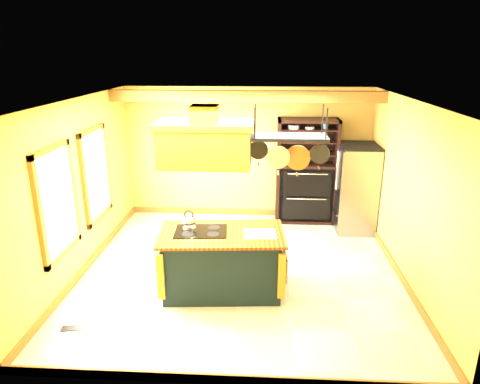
# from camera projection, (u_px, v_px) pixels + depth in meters

# --- Properties ---
(floor) EXTENTS (5.00, 5.00, 0.00)m
(floor) POSITION_uv_depth(u_px,v_px,m) (241.00, 270.00, 6.90)
(floor) COLOR beige
(floor) RESTS_ON ground
(ceiling) EXTENTS (5.00, 5.00, 0.00)m
(ceiling) POSITION_uv_depth(u_px,v_px,m) (241.00, 100.00, 6.05)
(ceiling) COLOR white
(ceiling) RESTS_ON wall_back
(wall_back) EXTENTS (5.00, 0.02, 2.70)m
(wall_back) POSITION_uv_depth(u_px,v_px,m) (248.00, 153.00, 8.84)
(wall_back) COLOR gold
(wall_back) RESTS_ON floor
(wall_front) EXTENTS (5.00, 0.02, 2.70)m
(wall_front) POSITION_uv_depth(u_px,v_px,m) (226.00, 271.00, 4.10)
(wall_front) COLOR gold
(wall_front) RESTS_ON floor
(wall_left) EXTENTS (0.02, 5.00, 2.70)m
(wall_left) POSITION_uv_depth(u_px,v_px,m) (80.00, 188.00, 6.61)
(wall_left) COLOR gold
(wall_left) RESTS_ON floor
(wall_right) EXTENTS (0.02, 5.00, 2.70)m
(wall_right) POSITION_uv_depth(u_px,v_px,m) (409.00, 194.00, 6.34)
(wall_right) COLOR gold
(wall_right) RESTS_ON floor
(ceiling_beam) EXTENTS (5.00, 0.15, 0.20)m
(ceiling_beam) POSITION_uv_depth(u_px,v_px,m) (246.00, 96.00, 7.70)
(ceiling_beam) COLOR brown
(ceiling_beam) RESTS_ON ceiling
(window_near) EXTENTS (0.06, 1.06, 1.56)m
(window_near) POSITION_uv_depth(u_px,v_px,m) (58.00, 202.00, 5.83)
(window_near) COLOR brown
(window_near) RESTS_ON wall_left
(window_far) EXTENTS (0.06, 1.06, 1.56)m
(window_far) POSITION_uv_depth(u_px,v_px,m) (96.00, 174.00, 7.16)
(window_far) COLOR brown
(window_far) RESTS_ON wall_left
(kitchen_island) EXTENTS (1.84, 1.11, 1.11)m
(kitchen_island) POSITION_uv_depth(u_px,v_px,m) (222.00, 261.00, 6.18)
(kitchen_island) COLOR black
(kitchen_island) RESTS_ON floor
(range_hood) EXTENTS (1.28, 0.72, 0.80)m
(range_hood) POSITION_uv_depth(u_px,v_px,m) (205.00, 142.00, 5.64)
(range_hood) COLOR gold
(range_hood) RESTS_ON ceiling
(pot_rack) EXTENTS (1.05, 0.50, 0.87)m
(pot_rack) POSITION_uv_depth(u_px,v_px,m) (289.00, 144.00, 5.59)
(pot_rack) COLOR black
(pot_rack) RESTS_ON ceiling
(refrigerator) EXTENTS (0.72, 0.85, 1.66)m
(refrigerator) POSITION_uv_depth(u_px,v_px,m) (355.00, 190.00, 8.27)
(refrigerator) COLOR gray
(refrigerator) RESTS_ON floor
(hutch) EXTENTS (1.20, 0.55, 2.12)m
(hutch) POSITION_uv_depth(u_px,v_px,m) (306.00, 181.00, 8.72)
(hutch) COLOR black
(hutch) RESTS_ON floor
(floor_register) EXTENTS (0.30, 0.17, 0.01)m
(floor_register) POSITION_uv_depth(u_px,v_px,m) (73.00, 328.00, 5.45)
(floor_register) COLOR black
(floor_register) RESTS_ON floor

